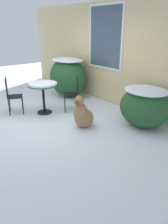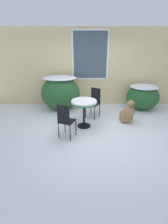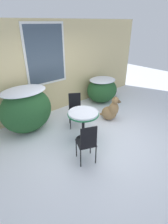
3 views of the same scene
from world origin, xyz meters
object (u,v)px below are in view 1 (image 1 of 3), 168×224
Objects in this scene: patio_chair_far_side at (12,94)px; dog at (83,115)px; patio_chair_near_table at (74,92)px; patio_table at (43,88)px.

dog is at bearing -130.15° from patio_chair_far_side.
dog is (0.99, -0.48, -0.22)m from patio_chair_near_table.
patio_chair_far_side is 2.00m from dog.
patio_chair_far_side is at bearing -170.71° from dog.
patio_chair_far_side is (-0.79, -1.36, 0.00)m from patio_chair_near_table.
patio_chair_far_side reaches higher than patio_table.
patio_chair_near_table reaches higher than patio_table.
patio_chair_near_table is at bearing -96.63° from patio_chair_far_side.
patio_table is 0.80m from patio_chair_near_table.
patio_chair_near_table is (0.33, 0.72, -0.16)m from patio_table.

